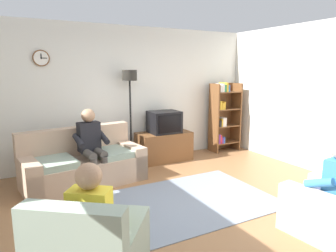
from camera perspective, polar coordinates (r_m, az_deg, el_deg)
name	(u,v)px	position (r m, az deg, el deg)	size (l,w,h in m)	color
ground_plane	(196,211)	(4.19, 5.38, -15.76)	(12.00, 12.00, 0.00)	#8C603D
back_wall_assembly	(124,95)	(6.16, -8.25, 5.81)	(6.20, 0.17, 2.70)	silver
couch	(83,165)	(5.18, -15.71, -7.11)	(2.00, 1.13, 0.90)	tan
tv_stand	(164,146)	(6.24, -0.80, -3.87)	(1.10, 0.56, 0.59)	brown
tv	(164,122)	(6.11, -0.71, 0.77)	(0.60, 0.49, 0.44)	black
bookshelf	(223,115)	(7.03, 10.31, 1.98)	(0.68, 0.36, 1.58)	brown
floor_lamp	(130,91)	(5.86, -7.19, 6.57)	(0.28, 0.28, 1.85)	black
armchair_near_bookshelf	(335,211)	(3.99, 28.97, -13.90)	(0.89, 0.96, 0.90)	#BCAD99
area_rug	(193,199)	(4.51, 4.83, -13.66)	(2.20, 1.70, 0.01)	slate
person_on_couch	(92,143)	(5.00, -14.24, -3.09)	(0.55, 0.57, 1.24)	black
person_in_left_armchair	(95,217)	(2.78, -13.65, -16.45)	(0.62, 0.64, 1.12)	yellow
person_in_right_armchair	(329,182)	(3.91, 28.22, -9.35)	(0.54, 0.57, 1.12)	#3372B2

